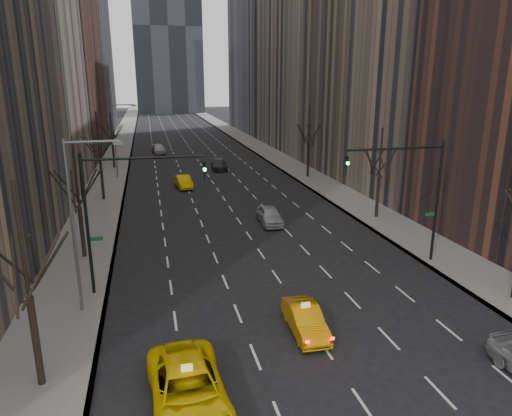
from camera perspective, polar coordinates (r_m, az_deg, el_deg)
ground at (r=19.13m, az=13.30°, el=-22.89°), size 400.00×400.00×0.00m
sidewalk_left at (r=84.14m, az=-16.72°, el=7.03°), size 4.50×320.00×0.15m
sidewalk_right at (r=86.24m, az=-0.13°, el=7.88°), size 4.50×320.00×0.15m
bld_left_far at (r=81.08m, az=-25.19°, el=21.54°), size 14.00×28.00×44.00m
bld_right_deep at (r=113.25m, az=1.69°, el=24.43°), size 14.00×30.00×58.00m
tree_lw_a at (r=19.49m, az=-26.44°, el=-10.06°), size 3.36×3.50×8.28m
tree_lw_b at (r=32.54m, az=-21.22°, el=0.22°), size 3.36×3.50×7.82m
tree_lw_c at (r=48.04m, az=-18.88°, el=5.55°), size 3.36×3.50×8.74m
tree_lw_d at (r=65.86m, az=-17.51°, el=7.79°), size 3.36×3.50×7.36m
tree_rw_b at (r=40.92m, az=15.12°, el=3.76°), size 3.36×3.50×7.82m
tree_rw_c at (r=57.09m, az=6.59°, el=7.78°), size 3.36×3.50×8.74m
traffic_mast_left at (r=26.01m, az=-16.94°, el=0.95°), size 6.69×0.39×8.00m
traffic_mast_right at (r=30.69m, az=19.33°, el=2.93°), size 6.69×0.39×8.00m
streetlight_near at (r=24.24m, az=-21.29°, el=-0.18°), size 2.83×0.22×9.00m
streetlight_far at (r=58.61m, az=-16.95°, el=8.97°), size 2.83×0.22×9.00m
taxi_suv at (r=18.23m, az=-8.48°, el=-21.55°), size 3.01×6.04×1.64m
taxi_sedan at (r=22.77m, az=6.17°, el=-13.69°), size 1.53×4.08×1.33m
silver_sedan_ahead at (r=38.73m, az=1.73°, el=-0.91°), size 1.95×4.42×1.48m
far_taxi at (r=52.40m, az=-9.05°, el=3.27°), size 1.95×4.41×1.41m
far_suv_grey at (r=62.71m, az=-4.64°, el=5.46°), size 2.26×5.00×1.42m
far_car_white at (r=78.12m, az=-12.09°, el=7.27°), size 2.47×5.01×1.64m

